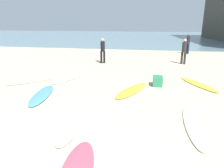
{
  "coord_description": "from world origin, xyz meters",
  "views": [
    {
      "loc": [
        2.06,
        -2.36,
        2.62
      ],
      "look_at": [
        0.57,
        5.25,
        0.3
      ],
      "focal_mm": 33.12,
      "sensor_mm": 36.0,
      "label": 1
    }
  ],
  "objects": [
    {
      "name": "surfboard_5",
      "position": [
        4.1,
        6.81,
        0.03
      ],
      "size": [
        1.51,
        2.36,
        0.07
      ],
      "primitive_type": "ellipsoid",
      "rotation": [
        0.0,
        0.0,
        3.61
      ],
      "color": "yellow",
      "rests_on": "ground_plane"
    },
    {
      "name": "surfboard_0",
      "position": [
        3.25,
        2.91,
        0.03
      ],
      "size": [
        0.57,
        2.6,
        0.07
      ],
      "primitive_type": "ellipsoid",
      "rotation": [
        0.0,
        0.0,
        -0.03
      ],
      "color": "#E6EBC6",
      "rests_on": "ground_plane"
    },
    {
      "name": "beach_cooler",
      "position": [
        2.35,
        6.38,
        0.2
      ],
      "size": [
        0.41,
        0.56,
        0.41
      ],
      "primitive_type": "cube",
      "rotation": [
        0.0,
        0.0,
        4.73
      ],
      "color": "#287F51",
      "rests_on": "ground_plane"
    },
    {
      "name": "surfboard_7",
      "position": [
        -1.89,
        4.23,
        0.04
      ],
      "size": [
        1.06,
        2.41,
        0.08
      ],
      "primitive_type": "ellipsoid",
      "rotation": [
        0.0,
        0.0,
        3.35
      ],
      "color": "#4C95D4",
      "rests_on": "ground_plane"
    },
    {
      "name": "surfboard_4",
      "position": [
        0.05,
        2.21,
        0.04
      ],
      "size": [
        0.84,
        2.14,
        0.09
      ],
      "primitive_type": "ellipsoid",
      "rotation": [
        0.0,
        0.0,
        0.14
      ],
      "color": "silver",
      "rests_on": "ground_plane"
    },
    {
      "name": "ocean_water",
      "position": [
        0.0,
        38.14,
        0.04
      ],
      "size": [
        120.0,
        40.0,
        0.08
      ],
      "primitive_type": "cube",
      "color": "slate",
      "rests_on": "ground_plane"
    },
    {
      "name": "surfboard_3",
      "position": [
        -1.83,
        6.65,
        0.03
      ],
      "size": [
        1.22,
        2.39,
        0.07
      ],
      "primitive_type": "ellipsoid",
      "rotation": [
        0.0,
        0.0,
        -0.33
      ],
      "color": "white",
      "rests_on": "ground_plane"
    },
    {
      "name": "surfboard_6",
      "position": [
        1.34,
        5.42,
        0.03
      ],
      "size": [
        1.4,
        2.42,
        0.07
      ],
      "primitive_type": "ellipsoid",
      "rotation": [
        0.0,
        0.0,
        2.77
      ],
      "color": "gold",
      "rests_on": "ground_plane"
    },
    {
      "name": "beachgoer_far",
      "position": [
        -1.16,
        10.91,
        0.91
      ],
      "size": [
        0.38,
        0.38,
        1.64
      ],
      "rotation": [
        0.0,
        0.0,
        3.62
      ],
      "color": "black",
      "rests_on": "ground_plane"
    },
    {
      "name": "beachgoer_mid",
      "position": [
        4.05,
        11.61,
        0.9
      ],
      "size": [
        0.38,
        0.38,
        1.63
      ],
      "rotation": [
        0.0,
        0.0,
        2.62
      ],
      "color": "black",
      "rests_on": "ground_plane"
    },
    {
      "name": "surfboard_8",
      "position": [
        -3.38,
        5.87,
        0.03
      ],
      "size": [
        1.79,
        1.83,
        0.07
      ],
      "primitive_type": "ellipsoid",
      "rotation": [
        0.0,
        0.0,
        -0.76
      ],
      "color": "silver",
      "rests_on": "ground_plane"
    },
    {
      "name": "beachgoer_near",
      "position": [
        5.01,
        16.46,
        0.95
      ],
      "size": [
        0.39,
        0.39,
        1.7
      ],
      "rotation": [
        0.0,
        0.0,
        5.34
      ],
      "color": "#191E33",
      "rests_on": "ground_plane"
    }
  ]
}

